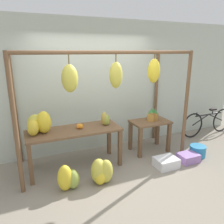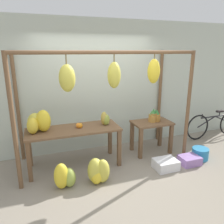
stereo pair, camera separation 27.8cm
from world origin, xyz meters
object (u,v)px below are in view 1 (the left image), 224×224
orange_pile (79,126)px  papaya_pile (105,119)px  banana_pile_ground_left (68,178)px  banana_pile_on_table (38,124)px  pineapple_cluster (152,116)px  fruit_crate_white (166,162)px  blue_bucket (198,151)px  fruit_crate_purple (188,158)px  banana_pile_ground_right (101,172)px  parked_bicycle (208,122)px

orange_pile → papaya_pile: bearing=-0.9°
banana_pile_ground_left → papaya_pile: papaya_pile is taller
banana_pile_on_table → pineapple_cluster: banana_pile_on_table is taller
orange_pile → fruit_crate_white: bearing=-25.4°
orange_pile → fruit_crate_white: orange_pile is taller
banana_pile_on_table → orange_pile: banana_pile_on_table is taller
blue_bucket → fruit_crate_purple: blue_bucket is taller
orange_pile → banana_pile_ground_left: bearing=-120.2°
banana_pile_ground_right → fruit_crate_white: 1.33m
banana_pile_ground_left → pineapple_cluster: bearing=19.6°
banana_pile_on_table → banana_pile_ground_right: (0.87, -0.74, -0.74)m
blue_bucket → banana_pile_ground_left: bearing=-178.6°
blue_bucket → papaya_pile: (-1.86, 0.59, 0.77)m
pineapple_cluster → banana_pile_ground_left: bearing=-160.4°
banana_pile_on_table → fruit_crate_white: bearing=-18.6°
fruit_crate_white → fruit_crate_purple: bearing=-0.0°
orange_pile → parked_bicycle: size_ratio=0.08×
orange_pile → banana_pile_ground_left: (-0.39, -0.67, -0.61)m
pineapple_cluster → fruit_crate_white: (-0.14, -0.75, -0.71)m
banana_pile_ground_right → banana_pile_on_table: bearing=139.8°
orange_pile → fruit_crate_white: size_ratio=0.33×
banana_pile_ground_left → parked_bicycle: 4.03m
fruit_crate_white → papaya_pile: papaya_pile is taller
banana_pile_ground_left → papaya_pile: (0.90, 0.66, 0.68)m
banana_pile_on_table → blue_bucket: (3.08, -0.63, -0.82)m
blue_bucket → papaya_pile: 2.09m
banana_pile_ground_left → parked_bicycle: bearing=13.4°
blue_bucket → fruit_crate_purple: 0.36m
banana_pile_on_table → banana_pile_ground_right: banana_pile_on_table is taller
banana_pile_on_table → parked_bicycle: 4.29m
fruit_crate_white → orange_pile: bearing=154.6°
banana_pile_ground_right → fruit_crate_purple: 1.87m
pineapple_cluster → blue_bucket: size_ratio=0.88×
orange_pile → banana_pile_on_table: bearing=177.3°
orange_pile → fruit_crate_purple: (2.03, -0.70, -0.72)m
pineapple_cluster → banana_pile_ground_left: size_ratio=0.67×
banana_pile_ground_left → fruit_crate_white: (1.87, -0.04, -0.11)m
banana_pile_ground_right → parked_bicycle: size_ratio=0.26×
banana_pile_ground_left → fruit_crate_purple: size_ratio=1.14×
banana_pile_ground_left → fruit_crate_white: size_ratio=1.03×
blue_bucket → fruit_crate_purple: bearing=-163.0°
pineapple_cluster → fruit_crate_white: pineapple_cluster is taller
papaya_pile → fruit_crate_purple: papaya_pile is taller
banana_pile_ground_right → papaya_pile: size_ratio=1.72×
pineapple_cluster → papaya_pile: size_ratio=1.11×
orange_pile → banana_pile_ground_left: 0.98m
banana_pile_on_table → blue_bucket: 3.25m
orange_pile → banana_pile_ground_left: orange_pile is taller
banana_pile_ground_right → fruit_crate_purple: size_ratio=1.17×
banana_pile_ground_right → blue_bucket: banana_pile_ground_right is taller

